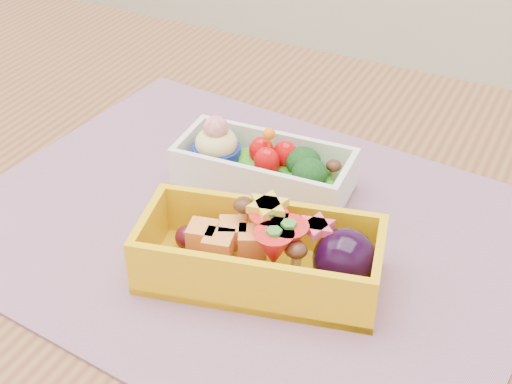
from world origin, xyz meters
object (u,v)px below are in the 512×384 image
at_px(bento_white, 263,168).
at_px(bento_yellow, 265,253).
at_px(placemat, 246,228).
at_px(table, 240,323).

relative_size(bento_white, bento_yellow, 0.82).
relative_size(placemat, bento_yellow, 2.41).
height_order(table, bento_yellow, bento_yellow).
height_order(table, bento_white, bento_white).
xyz_separation_m(table, bento_white, (-0.02, 0.08, 0.12)).
bearing_deg(table, bento_white, 101.41).
xyz_separation_m(bento_white, bento_yellow, (0.06, -0.12, 0.00)).
distance_m(placemat, bento_yellow, 0.08).
height_order(placemat, bento_yellow, bento_yellow).
height_order(bento_white, bento_yellow, bento_white).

